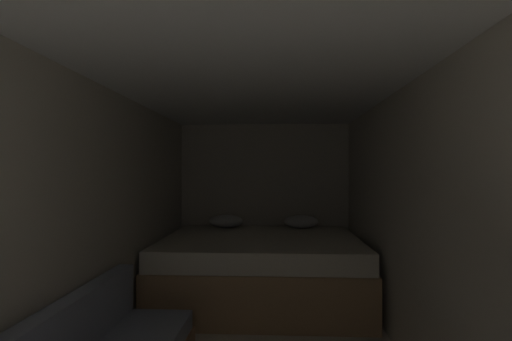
% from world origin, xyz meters
% --- Properties ---
extents(wall_back, '(2.39, 0.05, 2.09)m').
position_xyz_m(wall_back, '(0.00, 4.71, 1.05)').
color(wall_back, beige).
rests_on(wall_back, ground).
extents(wall_left, '(0.05, 5.44, 2.09)m').
position_xyz_m(wall_left, '(-1.17, 1.96, 1.05)').
color(wall_left, beige).
rests_on(wall_left, ground).
extents(wall_right, '(0.05, 5.44, 2.09)m').
position_xyz_m(wall_right, '(1.17, 1.96, 1.05)').
color(wall_right, beige).
rests_on(wall_right, ground).
extents(ceiling_slab, '(2.39, 5.44, 0.05)m').
position_xyz_m(ceiling_slab, '(0.00, 1.96, 2.12)').
color(ceiling_slab, white).
rests_on(ceiling_slab, wall_left).
extents(bed, '(2.17, 1.86, 0.88)m').
position_xyz_m(bed, '(0.00, 3.72, 0.36)').
color(bed, tan).
rests_on(bed, ground).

